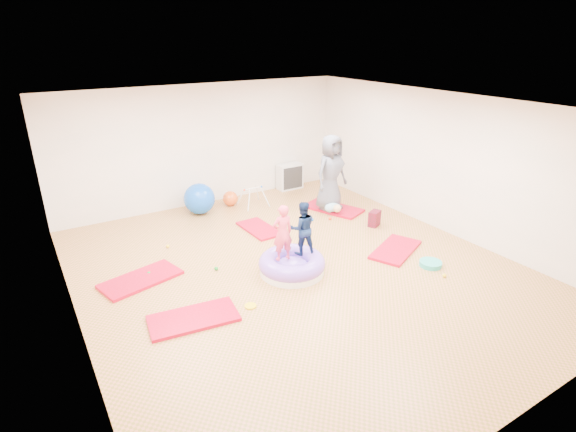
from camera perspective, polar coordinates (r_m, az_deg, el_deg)
room at (r=7.34m, az=1.24°, el=2.86°), size 7.01×8.01×2.81m
gym_mat_front_left at (r=6.76m, az=-11.91°, el=-12.59°), size 1.33×0.79×0.05m
gym_mat_mid_left at (r=7.94m, az=-18.18°, el=-7.65°), size 1.40×0.93×0.05m
gym_mat_center_back at (r=9.45m, az=-3.68°, el=-1.61°), size 0.59×1.11×0.05m
gym_mat_right at (r=8.77m, az=13.50°, el=-4.17°), size 1.36×1.06×0.05m
gym_mat_rear_right at (r=10.55m, az=5.75°, el=0.97°), size 1.10×1.48×0.06m
inflatable_cushion at (r=7.75m, az=0.50°, el=-6.23°), size 1.15×1.15×0.36m
child_pink at (r=7.39m, az=-0.70°, el=-1.81°), size 0.38×0.27×0.98m
child_navy at (r=7.61m, az=1.83°, el=-1.21°), size 0.56×0.49×0.95m
adult_caregiver at (r=10.19m, az=5.47°, el=5.50°), size 0.92×0.68×1.72m
infant at (r=10.21m, az=5.78°, el=1.10°), size 0.39×0.39×0.23m
ball_pit_balls at (r=8.59m, az=-2.04°, el=-4.02°), size 4.29×3.64×0.07m
exercise_ball_blue at (r=10.36m, az=-11.19°, el=2.16°), size 0.70×0.70×0.70m
exercise_ball_orange at (r=10.78m, az=-7.34°, el=2.22°), size 0.36×0.36×0.36m
infant_play_gym at (r=10.63m, az=-4.45°, el=2.80°), size 0.61×0.58×0.47m
cube_shelf at (r=11.85m, az=0.24°, el=5.05°), size 0.67×0.33×0.67m
balance_disc at (r=8.38m, az=17.65°, el=-5.79°), size 0.39×0.39×0.09m
backpack at (r=9.74m, az=10.92°, el=-0.31°), size 0.34×0.28×0.33m
yellow_toy at (r=6.93m, az=-4.79°, el=-11.33°), size 0.18×0.18×0.03m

